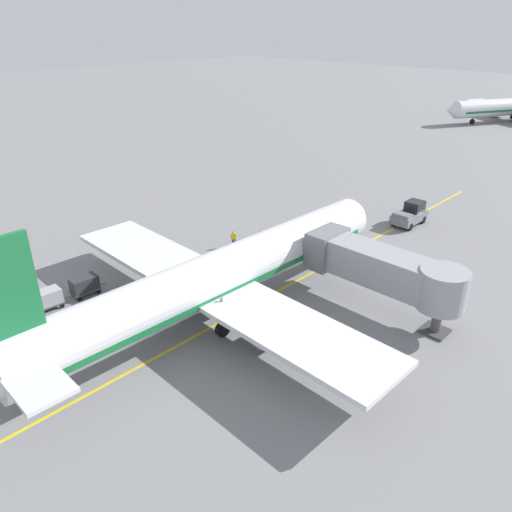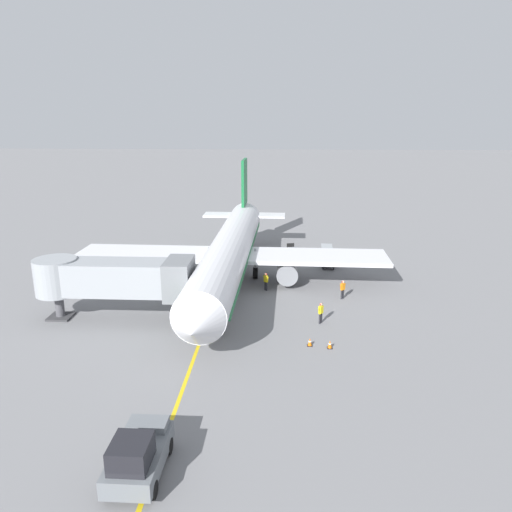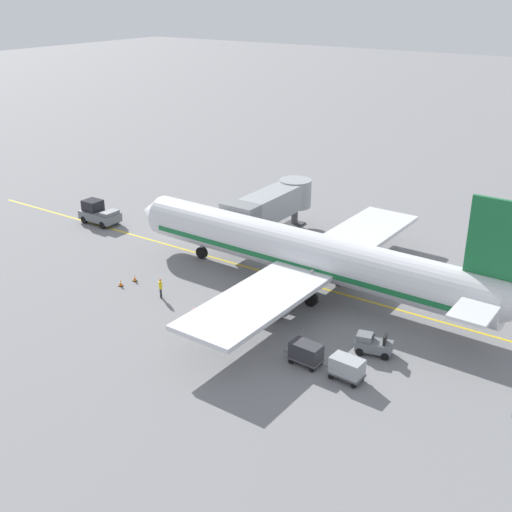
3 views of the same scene
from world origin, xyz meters
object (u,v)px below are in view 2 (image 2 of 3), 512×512
Objects in this scene: safety_cone_nose_left at (310,342)px; baggage_tug_lead at (292,253)px; ground_crew_wing_walker at (321,312)px; ground_crew_loader at (343,289)px; pushback_tractor at (138,455)px; baggage_cart_front at (328,259)px; safety_cone_nose_right at (330,344)px; baggage_cart_second_in_train at (327,251)px; jet_bridge at (114,278)px; parked_airliner at (230,252)px; ground_crew_marshaller at (266,281)px.

baggage_tug_lead is at bearing -87.90° from safety_cone_nose_left.
ground_crew_wing_walker is (-1.85, 17.84, 0.24)m from baggage_tug_lead.
ground_crew_loader is at bearing 108.72° from baggage_tug_lead.
ground_crew_wing_walker is (-9.45, -17.32, -0.15)m from pushback_tractor.
safety_cone_nose_right is (1.60, 18.98, -0.66)m from baggage_cart_front.
ground_crew_loader is 2.86× the size of safety_cone_nose_right.
safety_cone_nose_right is at bearing 95.63° from baggage_tug_lead.
safety_cone_nose_left is (3.40, 9.41, -0.66)m from ground_crew_loader.
baggage_tug_lead is 22.21m from safety_cone_nose_right.
ground_crew_loader is at bearing 91.52° from baggage_cart_second_in_train.
baggage_tug_lead is at bearing -128.88° from jet_bridge.
jet_bridge is at bearing 47.83° from parked_airliner.
baggage_cart_second_in_train is (-18.19, -17.72, -2.50)m from jet_bridge.
baggage_cart_second_in_train reaches higher than safety_cone_nose_right.
jet_bridge reaches higher than ground_crew_wing_walker.
baggage_tug_lead is at bearing -84.37° from safety_cone_nose_right.
baggage_cart_front is (-11.38, -32.04, -0.15)m from pushback_tractor.
baggage_tug_lead is 1.61× the size of ground_crew_wing_walker.
pushback_tractor is 25.64m from ground_crew_loader.
ground_crew_wing_walker is (-16.17, 0.08, -2.50)m from jet_bridge.
jet_bridge is 16.36m from ground_crew_wing_walker.
jet_bridge is 21.10× the size of safety_cone_nose_right.
ground_crew_loader is 10.03m from safety_cone_nose_left.
baggage_cart_front is 19.06m from safety_cone_nose_right.
safety_cone_nose_left is at bearing 92.10° from baggage_tug_lead.
ground_crew_loader reaches higher than baggage_tug_lead.
jet_bridge is at bearing 44.25° from baggage_cart_second_in_train.
ground_crew_wing_walker is (-7.99, 9.11, -2.23)m from parked_airliner.
baggage_tug_lead is 21.82m from safety_cone_nose_left.
parked_airliner is at bearing 29.48° from baggage_cart_front.
baggage_cart_front is at bearing 140.48° from baggage_tug_lead.
ground_crew_wing_walker is 4.15m from safety_cone_nose_left.
baggage_tug_lead is at bearing -125.13° from parked_airliner.
jet_bridge is 21.10× the size of safety_cone_nose_left.
ground_crew_loader is 2.86× the size of safety_cone_nose_left.
ground_crew_loader is (-10.34, 3.66, -2.23)m from parked_airliner.
jet_bridge is 2.81× the size of pushback_tractor.
parked_airliner is 11.19m from ground_crew_loader.
baggage_cart_front is 18.93m from safety_cone_nose_left.
pushback_tractor is at bearing 61.39° from ground_crew_wing_walker.
baggage_cart_second_in_train is at bearing -139.04° from parked_airliner.
jet_bridge is at bearing -0.29° from ground_crew_wing_walker.
ground_crew_loader is at bearing 160.52° from parked_airliner.
ground_crew_marshaller is at bearing -101.36° from pushback_tractor.
safety_cone_nose_left is (-6.94, 13.07, -2.90)m from parked_airliner.
baggage_cart_front is at bearing -109.55° from pushback_tractor.
baggage_tug_lead is (-6.14, -8.73, -2.47)m from parked_airliner.
pushback_tractor reaches higher than ground_crew_loader.
ground_crew_loader is 1.00× the size of ground_crew_marshaller.
safety_cone_nose_left is (-8.40, -13.36, -0.81)m from pushback_tractor.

